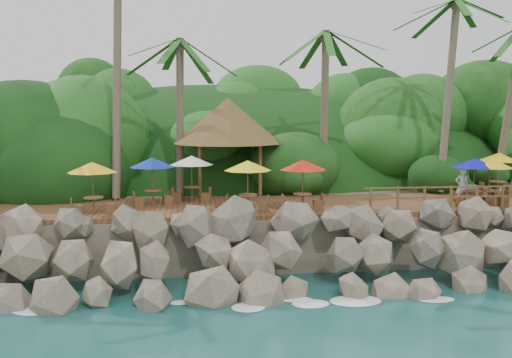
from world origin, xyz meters
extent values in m
plane|color=#19514F|center=(0.00, 0.00, 0.00)|extent=(140.00, 140.00, 0.00)
cube|color=gray|center=(0.00, 16.00, 1.05)|extent=(32.00, 25.20, 2.10)
ellipsoid|color=#143811|center=(0.00, 23.50, 0.00)|extent=(44.80, 28.00, 15.40)
cube|color=brown|center=(0.00, 6.00, 2.20)|extent=(26.00, 5.00, 0.20)
ellipsoid|color=white|center=(-6.00, 0.30, 0.03)|extent=(1.20, 0.80, 0.06)
ellipsoid|color=white|center=(-3.00, 0.30, 0.03)|extent=(1.20, 0.80, 0.06)
ellipsoid|color=white|center=(0.00, 0.30, 0.03)|extent=(1.20, 0.80, 0.06)
ellipsoid|color=white|center=(3.00, 0.30, 0.03)|extent=(1.20, 0.80, 0.06)
ellipsoid|color=white|center=(6.00, 0.30, 0.03)|extent=(1.20, 0.80, 0.06)
cylinder|color=brown|center=(-5.98, 8.85, 7.83)|extent=(0.54, 2.35, 10.94)
cylinder|color=brown|center=(-3.21, 9.57, 5.92)|extent=(0.58, 0.76, 7.24)
ellipsoid|color=#23601E|center=(-3.21, 9.57, 9.53)|extent=(6.00, 6.00, 2.40)
cylinder|color=brown|center=(3.76, 9.38, 6.14)|extent=(0.42, 0.53, 7.69)
ellipsoid|color=#23601E|center=(3.76, 9.38, 9.98)|extent=(6.00, 6.00, 2.40)
cylinder|color=brown|center=(9.75, 8.76, 7.00)|extent=(1.63, 1.85, 9.29)
cylinder|color=brown|center=(12.80, 8.61, 6.26)|extent=(0.88, 1.40, 7.91)
cylinder|color=brown|center=(-2.32, 8.36, 3.50)|extent=(0.16, 0.16, 2.40)
cylinder|color=brown|center=(0.48, 8.36, 3.50)|extent=(0.16, 0.16, 2.40)
cylinder|color=brown|center=(-2.32, 11.16, 3.50)|extent=(0.16, 0.16, 2.40)
cylinder|color=brown|center=(0.48, 11.16, 3.50)|extent=(0.16, 0.16, 2.40)
cone|color=brown|center=(-0.92, 9.76, 5.80)|extent=(5.27, 5.27, 2.20)
cylinder|color=brown|center=(-6.44, 4.40, 2.63)|extent=(0.07, 0.07, 0.66)
cylinder|color=brown|center=(-6.44, 4.40, 2.97)|extent=(0.75, 0.75, 0.04)
cylinder|color=brown|center=(-6.44, 4.40, 3.28)|extent=(0.04, 0.04, 1.97)
cone|color=yellow|center=(-6.44, 4.40, 4.13)|extent=(1.88, 1.88, 0.40)
cube|color=brown|center=(-7.06, 4.27, 2.51)|extent=(0.44, 0.44, 0.41)
cube|color=brown|center=(-5.83, 4.53, 2.51)|extent=(0.44, 0.44, 0.41)
cylinder|color=brown|center=(8.95, 4.50, 2.63)|extent=(0.07, 0.07, 0.66)
cylinder|color=brown|center=(8.95, 4.50, 2.97)|extent=(0.75, 0.75, 0.04)
cylinder|color=brown|center=(8.95, 4.50, 3.28)|extent=(0.04, 0.04, 1.97)
cone|color=#0C0FA2|center=(8.95, 4.50, 4.13)|extent=(1.88, 1.88, 0.40)
cube|color=brown|center=(8.32, 4.55, 2.51)|extent=(0.41, 0.41, 0.41)
cube|color=brown|center=(9.57, 4.44, 2.51)|extent=(0.41, 0.41, 0.41)
cylinder|color=brown|center=(9.57, 4.40, 2.63)|extent=(0.07, 0.07, 0.66)
cylinder|color=brown|center=(9.57, 4.40, 2.97)|extent=(0.75, 0.75, 0.04)
cylinder|color=brown|center=(9.57, 4.40, 3.28)|extent=(0.04, 0.04, 1.97)
cone|color=yellow|center=(9.57, 4.40, 4.13)|extent=(1.88, 1.88, 0.40)
cube|color=brown|center=(8.94, 4.38, 2.51)|extent=(0.39, 0.39, 0.41)
cube|color=brown|center=(10.19, 4.42, 2.51)|extent=(0.39, 0.39, 0.41)
cylinder|color=brown|center=(-2.70, 7.04, 2.63)|extent=(0.07, 0.07, 0.66)
cylinder|color=brown|center=(-2.70, 7.04, 2.97)|extent=(0.75, 0.75, 0.04)
cylinder|color=brown|center=(-2.70, 7.04, 3.28)|extent=(0.04, 0.04, 1.97)
cone|color=white|center=(-2.70, 7.04, 4.13)|extent=(1.88, 1.88, 0.40)
cube|color=brown|center=(-3.31, 7.18, 2.51)|extent=(0.45, 0.45, 0.41)
cube|color=brown|center=(-2.09, 6.89, 2.51)|extent=(0.45, 0.45, 0.41)
cylinder|color=brown|center=(-4.32, 6.19, 2.63)|extent=(0.07, 0.07, 0.66)
cylinder|color=brown|center=(-4.32, 6.19, 2.97)|extent=(0.75, 0.75, 0.04)
cylinder|color=brown|center=(-4.32, 6.19, 3.28)|extent=(0.04, 0.04, 1.97)
cone|color=#0C2B9D|center=(-4.32, 6.19, 4.13)|extent=(1.88, 1.88, 0.40)
cube|color=brown|center=(-4.92, 6.01, 2.51)|extent=(0.47, 0.47, 0.41)
cube|color=brown|center=(-3.72, 6.38, 2.51)|extent=(0.47, 0.47, 0.41)
cylinder|color=brown|center=(11.60, 7.18, 2.63)|extent=(0.07, 0.07, 0.66)
cylinder|color=brown|center=(11.60, 7.18, 2.97)|extent=(0.75, 0.75, 0.04)
cylinder|color=brown|center=(11.60, 7.18, 3.28)|extent=(0.04, 0.04, 1.97)
cone|color=yellow|center=(11.60, 7.18, 4.13)|extent=(1.88, 1.88, 0.40)
cube|color=brown|center=(10.97, 7.17, 2.51)|extent=(0.38, 0.38, 0.41)
cube|color=brown|center=(12.23, 7.19, 2.51)|extent=(0.38, 0.38, 0.41)
cylinder|color=brown|center=(-0.52, 4.40, 2.63)|extent=(0.07, 0.07, 0.66)
cylinder|color=brown|center=(-0.52, 4.40, 2.97)|extent=(0.75, 0.75, 0.04)
cylinder|color=brown|center=(-0.52, 4.40, 3.28)|extent=(0.04, 0.04, 1.97)
cone|color=yellow|center=(-0.52, 4.40, 4.13)|extent=(1.88, 1.88, 0.40)
cube|color=brown|center=(-1.13, 4.54, 2.51)|extent=(0.45, 0.45, 0.41)
cube|color=brown|center=(0.09, 4.26, 2.51)|extent=(0.45, 0.45, 0.41)
cylinder|color=brown|center=(1.69, 4.40, 2.63)|extent=(0.07, 0.07, 0.66)
cylinder|color=brown|center=(1.69, 4.40, 2.97)|extent=(0.75, 0.75, 0.04)
cylinder|color=brown|center=(1.69, 4.40, 3.28)|extent=(0.04, 0.04, 1.97)
cone|color=red|center=(1.69, 4.40, 4.13)|extent=(1.88, 1.88, 0.40)
cube|color=brown|center=(1.06, 4.39, 2.51)|extent=(0.38, 0.38, 0.41)
cube|color=brown|center=(2.31, 4.41, 2.51)|extent=(0.38, 0.38, 0.41)
cylinder|color=brown|center=(4.24, 3.65, 2.80)|extent=(0.10, 0.10, 1.00)
cylinder|color=brown|center=(5.34, 3.65, 2.80)|extent=(0.10, 0.10, 1.00)
cylinder|color=brown|center=(6.44, 3.65, 2.80)|extent=(0.10, 0.10, 1.00)
cylinder|color=brown|center=(7.54, 3.65, 2.80)|extent=(0.10, 0.10, 1.00)
cylinder|color=brown|center=(8.64, 3.65, 2.80)|extent=(0.10, 0.10, 1.00)
cylinder|color=brown|center=(9.74, 3.65, 2.80)|extent=(0.10, 0.10, 1.00)
cube|color=brown|center=(8.09, 3.65, 3.25)|extent=(8.30, 0.06, 0.06)
cube|color=brown|center=(8.09, 3.65, 2.85)|extent=(8.30, 0.06, 0.06)
imported|color=silver|center=(8.71, 5.03, 3.08)|extent=(0.60, 0.41, 1.57)
camera|label=1|loc=(-2.76, -17.04, 6.19)|focal=38.82mm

